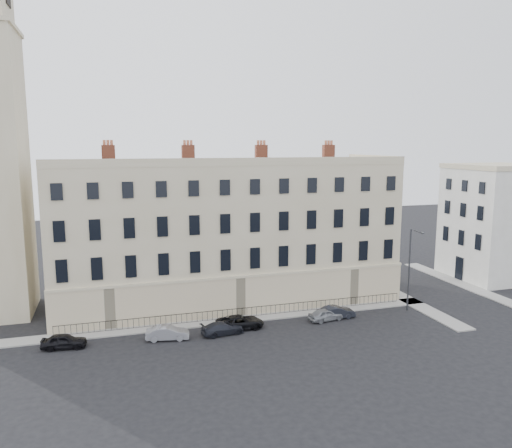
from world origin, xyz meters
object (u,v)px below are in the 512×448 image
object	(u,v)px
car_e	(326,315)
streetlamp	(410,266)
car_c	(223,328)
car_f	(336,312)
car_d	(240,322)
car_a	(64,341)
car_b	(168,333)

from	to	relation	value
car_e	streetlamp	size ratio (longest dim) A/B	0.41
car_c	car_f	bearing A→B (deg)	-93.43
car_f	streetlamp	bearing A→B (deg)	-89.69
car_d	car_a	bearing A→B (deg)	90.36
car_a	car_f	bearing A→B (deg)	-83.44
car_d	streetlamp	xyz separation A→B (m)	(18.00, -0.09, 4.12)
car_b	car_c	distance (m)	4.95
car_a	car_c	bearing A→B (deg)	-86.96
car_c	car_d	size ratio (longest dim) A/B	0.88
car_d	car_f	distance (m)	9.86
car_a	car_b	xyz separation A→B (m)	(8.62, -0.61, -0.01)
car_a	car_d	world-z (taller)	car_a
car_c	streetlamp	bearing A→B (deg)	-95.36
car_a	car_d	xyz separation A→B (m)	(15.45, 0.14, -0.00)
car_d	car_e	xyz separation A→B (m)	(8.60, -0.32, -0.03)
car_c	streetlamp	xyz separation A→B (m)	(19.88, 0.83, 4.17)
car_a	car_d	distance (m)	15.45
car_b	car_e	distance (m)	15.42
car_b	streetlamp	size ratio (longest dim) A/B	0.44
car_a	car_e	bearing A→B (deg)	-84.11
car_c	streetlamp	world-z (taller)	streetlamp
car_b	streetlamp	distance (m)	25.18
streetlamp	car_f	bearing A→B (deg)	-168.18
car_a	car_e	distance (m)	24.04
car_d	car_e	bearing A→B (deg)	-92.30
car_c	car_b	bearing A→B (deg)	80.38
car_c	car_e	world-z (taller)	car_e
car_f	streetlamp	distance (m)	9.13
car_c	car_d	xyz separation A→B (m)	(1.88, 0.92, 0.05)
car_b	car_f	world-z (taller)	car_b
car_e	car_c	bearing A→B (deg)	84.47
streetlamp	car_d	bearing A→B (deg)	-168.07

